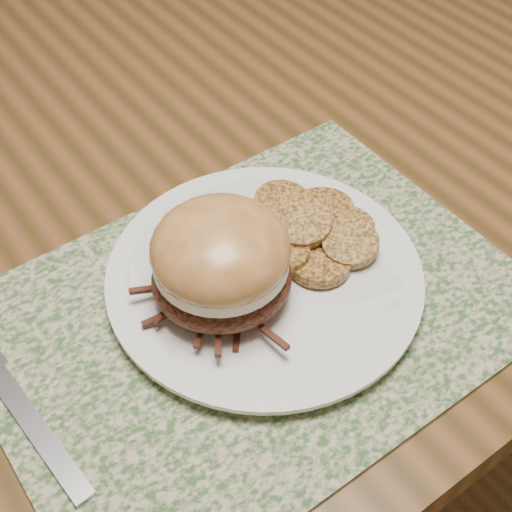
{
  "coord_description": "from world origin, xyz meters",
  "views": [
    {
      "loc": [
        -0.24,
        -0.55,
        1.24
      ],
      "look_at": [
        0.0,
        -0.22,
        0.79
      ],
      "focal_mm": 50.0,
      "sensor_mm": 36.0,
      "label": 1
    }
  ],
  "objects_px": {
    "dinner_plate": "(264,277)",
    "pork_sandwich": "(221,262)",
    "dining_table": "(143,212)",
    "fork": "(19,404)"
  },
  "relations": [
    {
      "from": "dining_table",
      "to": "fork",
      "type": "distance_m",
      "value": 0.31
    },
    {
      "from": "dining_table",
      "to": "dinner_plate",
      "type": "height_order",
      "value": "dinner_plate"
    },
    {
      "from": "dinner_plate",
      "to": "fork",
      "type": "xyz_separation_m",
      "value": [
        -0.23,
        0.01,
        -0.01
      ]
    },
    {
      "from": "dinner_plate",
      "to": "fork",
      "type": "relative_size",
      "value": 1.32
    },
    {
      "from": "dinner_plate",
      "to": "fork",
      "type": "height_order",
      "value": "dinner_plate"
    },
    {
      "from": "dining_table",
      "to": "pork_sandwich",
      "type": "relative_size",
      "value": 10.08
    },
    {
      "from": "dinner_plate",
      "to": "pork_sandwich",
      "type": "xyz_separation_m",
      "value": [
        -0.04,
        -0.0,
        0.05
      ]
    },
    {
      "from": "pork_sandwich",
      "to": "fork",
      "type": "xyz_separation_m",
      "value": [
        -0.18,
        0.01,
        -0.06
      ]
    },
    {
      "from": "dinner_plate",
      "to": "fork",
      "type": "distance_m",
      "value": 0.23
    },
    {
      "from": "dinner_plate",
      "to": "pork_sandwich",
      "type": "height_order",
      "value": "pork_sandwich"
    }
  ]
}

